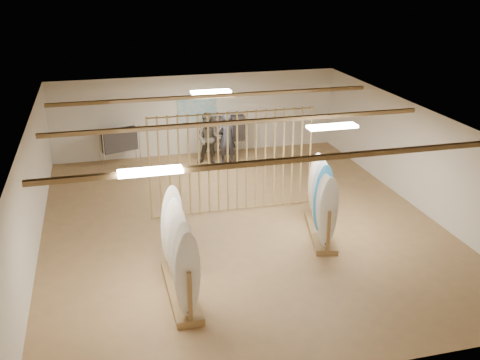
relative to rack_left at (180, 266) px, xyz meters
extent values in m
plane|color=#A37D4F|center=(2.02, 2.98, -0.66)|extent=(12.00, 12.00, 0.00)
plane|color=gray|center=(2.02, 2.98, 2.14)|extent=(12.00, 12.00, 0.00)
plane|color=silver|center=(2.02, 8.98, 0.74)|extent=(12.00, 0.00, 12.00)
plane|color=silver|center=(2.02, -3.02, 0.74)|extent=(12.00, 0.00, 12.00)
plane|color=silver|center=(-2.98, 2.98, 0.74)|extent=(0.00, 12.00, 12.00)
plane|color=silver|center=(7.02, 2.98, 0.74)|extent=(0.00, 12.00, 12.00)
cube|color=olive|center=(2.02, 2.98, 2.06)|extent=(9.50, 6.12, 0.10)
cube|color=white|center=(2.02, 2.98, 2.08)|extent=(1.20, 0.35, 0.06)
cylinder|color=tan|center=(-0.18, 3.78, 0.74)|extent=(0.05, 0.05, 2.78)
cylinder|color=tan|center=(0.08, 3.78, 0.74)|extent=(0.05, 0.05, 2.78)
cylinder|color=tan|center=(0.34, 3.78, 0.74)|extent=(0.05, 0.05, 2.78)
cylinder|color=tan|center=(0.60, 3.78, 0.74)|extent=(0.05, 0.05, 2.78)
cylinder|color=tan|center=(0.86, 3.78, 0.74)|extent=(0.05, 0.05, 2.78)
cylinder|color=tan|center=(1.12, 3.78, 0.74)|extent=(0.05, 0.05, 2.78)
cylinder|color=tan|center=(1.38, 3.78, 0.74)|extent=(0.05, 0.05, 2.78)
cylinder|color=tan|center=(1.63, 3.78, 0.74)|extent=(0.05, 0.05, 2.78)
cylinder|color=tan|center=(1.89, 3.78, 0.74)|extent=(0.05, 0.05, 2.78)
cylinder|color=tan|center=(2.15, 3.78, 0.74)|extent=(0.05, 0.05, 2.78)
cylinder|color=tan|center=(2.41, 3.78, 0.74)|extent=(0.05, 0.05, 2.78)
cylinder|color=tan|center=(2.67, 3.78, 0.74)|extent=(0.05, 0.05, 2.78)
cylinder|color=tan|center=(2.93, 3.78, 0.74)|extent=(0.05, 0.05, 2.78)
cylinder|color=tan|center=(3.19, 3.78, 0.74)|extent=(0.05, 0.05, 2.78)
cylinder|color=tan|center=(3.45, 3.78, 0.74)|extent=(0.05, 0.05, 2.78)
cylinder|color=tan|center=(3.70, 3.78, 0.74)|extent=(0.05, 0.05, 2.78)
cylinder|color=tan|center=(3.96, 3.78, 0.74)|extent=(0.05, 0.05, 2.78)
cylinder|color=tan|center=(4.22, 3.78, 0.74)|extent=(0.05, 0.05, 2.78)
cube|color=teal|center=(2.02, 8.96, 0.94)|extent=(1.40, 0.03, 0.90)
cube|color=olive|center=(0.00, 0.00, -0.59)|extent=(0.54, 2.40, 0.15)
cylinder|color=black|center=(0.00, 0.00, 0.31)|extent=(0.02, 2.35, 0.01)
ellipsoid|color=white|center=(0.00, -1.00, 0.38)|extent=(0.47, 0.06, 1.79)
ellipsoid|color=white|center=(0.00, -0.60, 0.38)|extent=(0.47, 0.06, 1.79)
ellipsoid|color=white|center=(0.00, -0.20, 0.38)|extent=(0.47, 0.06, 1.79)
ellipsoid|color=silver|center=(0.00, 0.20, 0.38)|extent=(0.47, 0.06, 1.79)
ellipsoid|color=white|center=(0.00, 0.60, 0.38)|extent=(0.47, 0.06, 1.79)
ellipsoid|color=white|center=(0.00, 1.00, 0.38)|extent=(0.47, 0.06, 1.79)
cube|color=olive|center=(3.81, 1.85, -0.59)|extent=(1.05, 2.38, 0.14)
cylinder|color=black|center=(3.81, 1.85, 0.27)|extent=(0.55, 2.21, 0.01)
ellipsoid|color=white|center=(3.58, 0.92, 0.34)|extent=(0.45, 0.16, 1.73)
ellipsoid|color=white|center=(3.67, 1.29, 0.34)|extent=(0.45, 0.16, 1.73)
ellipsoid|color=#2D8CD1|center=(3.76, 1.67, 0.34)|extent=(0.45, 0.16, 1.73)
ellipsoid|color=white|center=(3.85, 2.04, 0.34)|extent=(0.45, 0.16, 1.73)
ellipsoid|color=white|center=(3.94, 2.41, 0.34)|extent=(0.45, 0.16, 1.73)
ellipsoid|color=silver|center=(4.03, 2.79, 0.34)|extent=(0.45, 0.16, 1.73)
cylinder|color=silver|center=(-0.72, 8.38, 0.64)|extent=(1.19, 0.44, 0.03)
cube|color=black|center=(-0.72, 8.38, 0.21)|extent=(1.20, 0.68, 0.76)
cylinder|color=silver|center=(-0.72, 8.38, 0.01)|extent=(0.03, 0.03, 1.34)
cylinder|color=silver|center=(2.90, 8.38, 0.81)|extent=(1.42, 0.09, 0.03)
cube|color=black|center=(2.90, 8.38, 0.33)|extent=(1.33, 0.41, 0.86)
cylinder|color=silver|center=(2.90, 8.38, 0.10)|extent=(0.03, 0.03, 1.52)
imported|color=#292932|center=(2.75, 7.58, 0.34)|extent=(0.76, 0.54, 2.00)
imported|color=#38332B|center=(2.17, 7.67, 0.34)|extent=(1.19, 1.08, 2.01)
camera|label=1|loc=(-1.31, -9.89, 5.69)|focal=42.00mm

